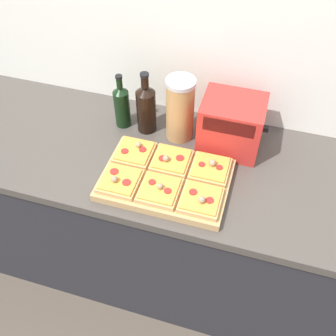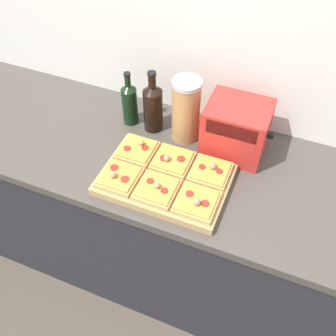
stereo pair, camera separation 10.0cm
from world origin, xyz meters
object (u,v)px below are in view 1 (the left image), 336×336
Objects in this scene: wine_bottle at (146,108)px; toaster_oven at (231,125)px; grain_jar_tall at (180,109)px; cutting_board at (166,180)px; olive_oil_bottle at (122,105)px.

wine_bottle is 0.36m from toaster_oven.
wine_bottle is 1.01× the size of grain_jar_tall.
grain_jar_tall reaches higher than toaster_oven.
olive_oil_bottle is (-0.28, 0.28, 0.09)m from cutting_board.
wine_bottle reaches higher than olive_oil_bottle.
cutting_board is 0.34m from wine_bottle.
grain_jar_tall is (-0.02, 0.28, 0.13)m from cutting_board.
grain_jar_tall is at bearing 0.00° from olive_oil_bottle.
cutting_board is 1.70× the size of wine_bottle.
olive_oil_bottle is 0.26m from grain_jar_tall.
wine_bottle is (-0.17, 0.28, 0.10)m from cutting_board.
wine_bottle reaches higher than cutting_board.
cutting_board is 0.35m from toaster_oven.
toaster_oven is at bearing -0.10° from olive_oil_bottle.
olive_oil_bottle is 0.47m from toaster_oven.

